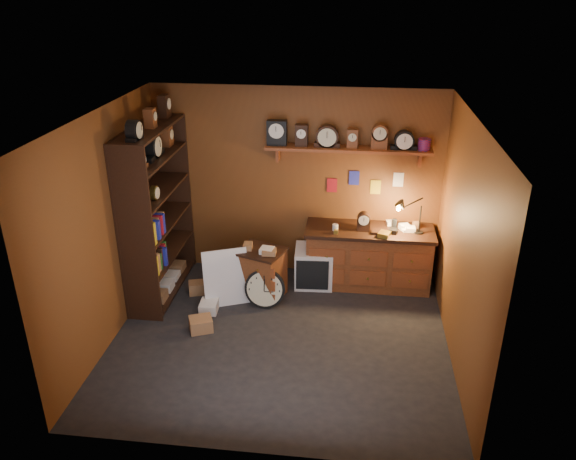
{
  "coord_description": "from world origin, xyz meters",
  "views": [
    {
      "loc": [
        0.78,
        -5.59,
        4.01
      ],
      "look_at": [
        0.06,
        0.35,
        1.29
      ],
      "focal_mm": 35.0,
      "sensor_mm": 36.0,
      "label": 1
    }
  ],
  "objects_px": {
    "shelving_unit": "(154,206)",
    "big_round_clock": "(265,289)",
    "workbench": "(368,254)",
    "low_cabinet": "(261,271)"
  },
  "relations": [
    {
      "from": "shelving_unit",
      "to": "big_round_clock",
      "type": "bearing_deg",
      "value": -10.14
    },
    {
      "from": "shelving_unit",
      "to": "big_round_clock",
      "type": "relative_size",
      "value": 4.82
    },
    {
      "from": "workbench",
      "to": "low_cabinet",
      "type": "relative_size",
      "value": 2.25
    },
    {
      "from": "workbench",
      "to": "big_round_clock",
      "type": "distance_m",
      "value": 1.56
    },
    {
      "from": "workbench",
      "to": "big_round_clock",
      "type": "relative_size",
      "value": 3.29
    },
    {
      "from": "shelving_unit",
      "to": "big_round_clock",
      "type": "distance_m",
      "value": 1.82
    },
    {
      "from": "workbench",
      "to": "big_round_clock",
      "type": "xyz_separation_m",
      "value": [
        -1.35,
        -0.76,
        -0.21
      ]
    },
    {
      "from": "shelving_unit",
      "to": "low_cabinet",
      "type": "distance_m",
      "value": 1.65
    },
    {
      "from": "big_round_clock",
      "to": "workbench",
      "type": "bearing_deg",
      "value": 29.52
    },
    {
      "from": "big_round_clock",
      "to": "low_cabinet",
      "type": "bearing_deg",
      "value": 109.68
    }
  ]
}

